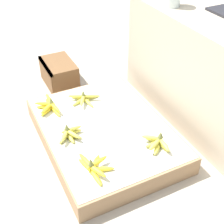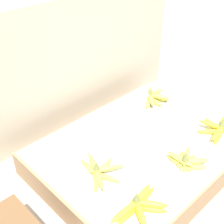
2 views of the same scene
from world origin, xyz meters
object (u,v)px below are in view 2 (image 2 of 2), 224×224
object	(u,v)px
banana_bunch_front_midleft	(186,161)
banana_bunch_front_left	(140,207)
banana_bunch_front_midright	(218,128)
banana_bunch_middle_left	(99,171)
banana_bunch_back_midright	(154,98)

from	to	relation	value
banana_bunch_front_midleft	banana_bunch_front_left	bearing A→B (deg)	-176.16
banana_bunch_front_left	banana_bunch_front_midright	bearing A→B (deg)	4.27
banana_bunch_front_midright	banana_bunch_middle_left	distance (m)	0.73
banana_bunch_front_left	banana_bunch_back_midright	bearing A→B (deg)	35.61
banana_bunch_front_left	banana_bunch_back_midright	world-z (taller)	banana_bunch_back_midright
banana_bunch_front_midleft	banana_bunch_front_midright	bearing A→B (deg)	4.72
banana_bunch_front_left	banana_bunch_front_midleft	bearing A→B (deg)	3.84
banana_bunch_middle_left	banana_bunch_front_left	bearing A→B (deg)	-93.69
banana_bunch_front_midleft	banana_bunch_back_midright	size ratio (longest dim) A/B	0.87
banana_bunch_front_left	banana_bunch_front_midright	size ratio (longest dim) A/B	1.05
banana_bunch_front_midleft	banana_bunch_middle_left	size ratio (longest dim) A/B	0.78
banana_bunch_back_midright	banana_bunch_front_left	bearing A→B (deg)	-144.39
banana_bunch_front_midleft	banana_bunch_middle_left	bearing A→B (deg)	144.76
banana_bunch_front_left	banana_bunch_front_midleft	xyz separation A→B (m)	(0.37, 0.02, -0.00)
banana_bunch_front_left	banana_bunch_front_midleft	size ratio (longest dim) A/B	1.46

